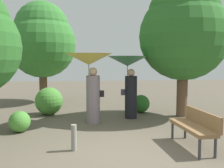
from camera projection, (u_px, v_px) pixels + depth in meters
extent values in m
plane|color=brown|center=(129.00, 155.00, 5.29)|extent=(40.00, 40.00, 0.00)
cylinder|color=gray|center=(93.00, 99.00, 8.03)|extent=(0.42, 0.42, 1.49)
sphere|color=tan|center=(93.00, 72.00, 7.95)|extent=(0.27, 0.27, 0.27)
cylinder|color=#333338|center=(89.00, 78.00, 7.97)|extent=(0.02, 0.02, 0.85)
cone|color=#D8C64C|center=(89.00, 59.00, 7.92)|extent=(1.43, 1.43, 0.35)
cube|color=black|center=(102.00, 94.00, 8.01)|extent=(0.14, 0.10, 0.20)
cylinder|color=black|center=(131.00, 97.00, 8.68)|extent=(0.41, 0.41, 1.43)
sphere|color=tan|center=(131.00, 73.00, 8.60)|extent=(0.26, 0.26, 0.26)
cylinder|color=#333338|center=(127.00, 78.00, 8.62)|extent=(0.02, 0.02, 0.83)
cone|color=#33724C|center=(127.00, 61.00, 8.57)|extent=(1.34, 1.34, 0.34)
cube|color=#333342|center=(123.00, 92.00, 8.67)|extent=(0.14, 0.10, 0.20)
cylinder|color=#38383D|center=(172.00, 130.00, 6.38)|extent=(0.06, 0.06, 0.44)
cylinder|color=#38383D|center=(185.00, 130.00, 6.43)|extent=(0.06, 0.06, 0.44)
cylinder|color=#38383D|center=(200.00, 148.00, 5.06)|extent=(0.06, 0.06, 0.44)
cylinder|color=#38383D|center=(215.00, 147.00, 5.12)|extent=(0.06, 0.06, 0.44)
cube|color=olive|center=(192.00, 127.00, 5.73)|extent=(0.54, 1.53, 0.08)
cube|color=olive|center=(202.00, 118.00, 5.75)|extent=(0.16, 1.50, 0.35)
cylinder|color=brown|center=(43.00, 64.00, 11.92)|extent=(0.36, 0.36, 3.61)
sphere|color=#387F33|center=(42.00, 44.00, 11.84)|extent=(3.09, 3.09, 3.09)
sphere|color=#387F33|center=(42.00, 28.00, 11.77)|extent=(2.47, 2.47, 2.47)
cylinder|color=brown|center=(183.00, 63.00, 8.87)|extent=(0.37, 0.37, 3.72)
sphere|color=#2D6B28|center=(183.00, 36.00, 8.79)|extent=(3.04, 3.04, 3.04)
sphere|color=#2D6B28|center=(184.00, 14.00, 8.72)|extent=(2.43, 2.43, 2.43)
sphere|color=#4C9338|center=(20.00, 122.00, 7.00)|extent=(0.58, 0.58, 0.58)
sphere|color=#4C9338|center=(49.00, 101.00, 9.26)|extent=(0.99, 0.99, 0.99)
sphere|color=#2D6B28|center=(141.00, 104.00, 9.69)|extent=(0.66, 0.66, 0.66)
cylinder|color=gray|center=(74.00, 138.00, 5.54)|extent=(0.12, 0.12, 0.57)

